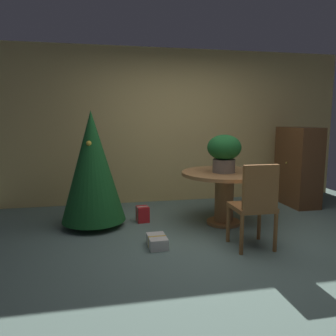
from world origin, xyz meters
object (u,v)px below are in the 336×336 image
at_px(flower_vase, 224,151).
at_px(gift_box_cream, 157,241).
at_px(wooden_chair_near, 255,202).
at_px(round_dining_table, 224,187).
at_px(gift_box_red, 143,214).
at_px(holiday_tree, 92,166).
at_px(wooden_cabinet, 298,166).

xyz_separation_m(flower_vase, gift_box_cream, (-1.01, -0.61, -0.95)).
distance_m(wooden_chair_near, gift_box_cream, 1.18).
xyz_separation_m(round_dining_table, flower_vase, (-0.03, -0.04, 0.49)).
bearing_deg(gift_box_red, holiday_tree, -175.46).
bearing_deg(wooden_cabinet, gift_box_red, -170.80).
xyz_separation_m(flower_vase, gift_box_red, (-1.06, 0.34, -0.91)).
bearing_deg(flower_vase, round_dining_table, 49.97).
height_order(holiday_tree, wooden_cabinet, holiday_tree).
relative_size(holiday_tree, wooden_cabinet, 1.19).
bearing_deg(holiday_tree, gift_box_cream, -51.64).
bearing_deg(flower_vase, wooden_chair_near, -88.03).
bearing_deg(gift_box_red, wooden_chair_near, -48.52).
relative_size(holiday_tree, gift_box_red, 7.02).
xyz_separation_m(wooden_chair_near, holiday_tree, (-1.75, 1.18, 0.28)).
bearing_deg(wooden_cabinet, wooden_chair_near, -133.50).
height_order(gift_box_cream, gift_box_red, gift_box_red).
distance_m(flower_vase, wooden_chair_near, 1.01).
bearing_deg(wooden_chair_near, gift_box_cream, 165.04).
height_order(flower_vase, gift_box_cream, flower_vase).
relative_size(flower_vase, holiday_tree, 0.33).
distance_m(holiday_tree, gift_box_red, 0.97).
height_order(round_dining_table, wooden_cabinet, wooden_cabinet).
height_order(round_dining_table, gift_box_red, round_dining_table).
xyz_separation_m(gift_box_cream, wooden_cabinet, (2.62, 1.38, 0.59)).
relative_size(wooden_chair_near, wooden_cabinet, 0.74).
xyz_separation_m(wooden_chair_near, gift_box_red, (-1.09, 1.23, -0.43)).
height_order(wooden_chair_near, holiday_tree, holiday_tree).
bearing_deg(wooden_chair_near, gift_box_red, 131.48).
bearing_deg(wooden_chair_near, round_dining_table, 90.00).
relative_size(gift_box_cream, gift_box_red, 1.45).
distance_m(round_dining_table, holiday_tree, 1.79).
bearing_deg(gift_box_cream, gift_box_red, 92.69).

